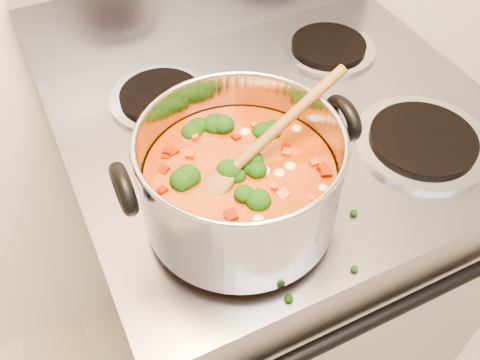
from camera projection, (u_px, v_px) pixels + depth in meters
name	position (u px, v px, depth m)	size (l,w,h in m)	color
electric_range	(274.00, 258.00, 1.30)	(0.77, 0.70, 1.08)	gray
stockpot	(240.00, 181.00, 0.75)	(0.34, 0.28, 0.17)	#A9A9B1
wooden_spoon	(248.00, 155.00, 0.72)	(0.27, 0.09, 0.11)	brown
cooktop_crumbs	(257.00, 266.00, 0.76)	(0.34, 0.27, 0.01)	black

